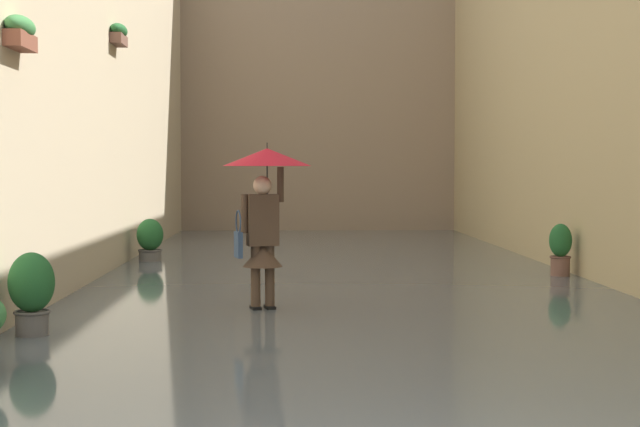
{
  "coord_description": "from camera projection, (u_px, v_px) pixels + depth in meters",
  "views": [
    {
      "loc": [
        0.83,
        4.71,
        1.8
      ],
      "look_at": [
        0.46,
        -6.62,
        1.28
      ],
      "focal_mm": 53.8,
      "sensor_mm": 36.0,
      "label": 1
    }
  ],
  "objects": [
    {
      "name": "building_facade_left",
      "position": [
        625.0,
        17.0,
        16.0
      ],
      "size": [
        2.04,
        26.52,
        8.72
      ],
      "color": "tan",
      "rests_on": "ground_plane"
    },
    {
      "name": "potted_plant_far_right",
      "position": [
        150.0,
        240.0,
        18.2
      ],
      "size": [
        0.5,
        0.5,
        0.87
      ],
      "color": "#66605B",
      "rests_on": "ground_plane"
    },
    {
      "name": "potted_plant_near_left",
      "position": [
        560.0,
        250.0,
        15.64
      ],
      "size": [
        0.37,
        0.37,
        0.92
      ],
      "color": "brown",
      "rests_on": "ground_plane"
    },
    {
      "name": "ground_plane",
      "position": [
        339.0,
        277.0,
        16.05
      ],
      "size": [
        60.0,
        60.0,
        0.0
      ],
      "primitive_type": "plane",
      "color": "gray"
    },
    {
      "name": "person_wading",
      "position": [
        265.0,
        190.0,
        11.89
      ],
      "size": [
        1.11,
        1.11,
        2.14
      ],
      "color": "black",
      "rests_on": "ground_plane"
    },
    {
      "name": "building_facade_right",
      "position": [
        48.0,
        30.0,
        15.7
      ],
      "size": [
        2.04,
        26.52,
        8.2
      ],
      "color": "beige",
      "rests_on": "ground_plane"
    },
    {
      "name": "flood_water",
      "position": [
        339.0,
        275.0,
        16.05
      ],
      "size": [
        8.57,
        28.52,
        0.06
      ],
      "primitive_type": "cube",
      "color": "#515B60",
      "rests_on": "ground_plane"
    },
    {
      "name": "building_facade_far",
      "position": [
        317.0,
        53.0,
        27.95
      ],
      "size": [
        11.37,
        1.8,
        10.4
      ],
      "primitive_type": "cube",
      "color": "gray",
      "rests_on": "ground_plane"
    },
    {
      "name": "potted_plant_near_right",
      "position": [
        32.0,
        292.0,
        10.03
      ],
      "size": [
        0.48,
        0.48,
        0.94
      ],
      "color": "#66605B",
      "rests_on": "ground_plane"
    }
  ]
}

